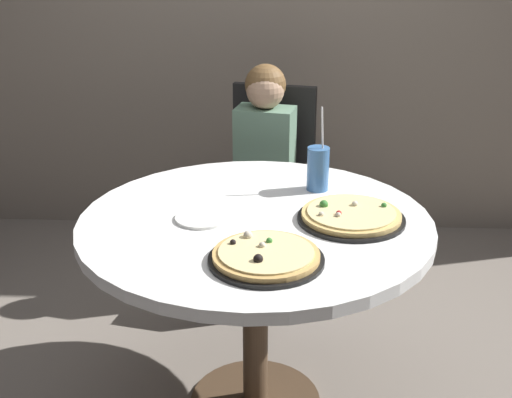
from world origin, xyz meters
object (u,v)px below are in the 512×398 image
object	(u,v)px
diner_child	(261,198)
plate_small	(202,218)
pizza_cheese	(351,216)
soda_cup	(318,168)
pizza_veggie	(266,256)
chair_wooden	(269,175)
dining_table	(255,246)

from	to	relation	value
diner_child	plate_small	distance (m)	0.91
pizza_cheese	diner_child	bearing A→B (deg)	111.45
soda_cup	diner_child	bearing A→B (deg)	112.28
pizza_veggie	chair_wooden	bearing A→B (deg)	91.17
diner_child	soda_cup	distance (m)	0.70
chair_wooden	diner_child	xyz separation A→B (m)	(-0.03, -0.18, -0.05)
chair_wooden	pizza_cheese	world-z (taller)	chair_wooden
pizza_veggie	diner_child	bearing A→B (deg)	93.05
pizza_veggie	plate_small	xyz separation A→B (m)	(-0.22, 0.29, -0.01)
diner_child	pizza_veggie	distance (m)	1.18
dining_table	diner_child	size ratio (longest dim) A/B	1.09
pizza_cheese	dining_table	bearing A→B (deg)	179.75
soda_cup	dining_table	bearing A→B (deg)	-127.69
diner_child	plate_small	size ratio (longest dim) A/B	6.01
dining_table	soda_cup	distance (m)	0.40
pizza_veggie	soda_cup	world-z (taller)	soda_cup
plate_small	pizza_cheese	bearing A→B (deg)	1.32
chair_wooden	soda_cup	distance (m)	0.82
chair_wooden	pizza_veggie	xyz separation A→B (m)	(0.03, -1.32, 0.24)
dining_table	pizza_veggie	bearing A→B (deg)	-81.50
chair_wooden	plate_small	world-z (taller)	chair_wooden
pizza_veggie	pizza_cheese	world-z (taller)	same
dining_table	soda_cup	xyz separation A→B (m)	(0.21, 0.28, 0.18)
chair_wooden	diner_child	world-z (taller)	diner_child
diner_child	plate_small	world-z (taller)	diner_child
dining_table	pizza_veggie	xyz separation A→B (m)	(0.05, -0.30, 0.12)
diner_child	plate_small	bearing A→B (deg)	-100.60
pizza_veggie	pizza_cheese	bearing A→B (deg)	48.38
diner_child	dining_table	bearing A→B (deg)	-88.95
pizza_veggie	dining_table	bearing A→B (deg)	98.50
diner_child	chair_wooden	bearing A→B (deg)	79.31
pizza_cheese	soda_cup	size ratio (longest dim) A/B	1.15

